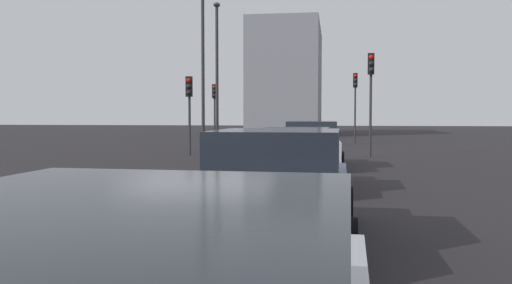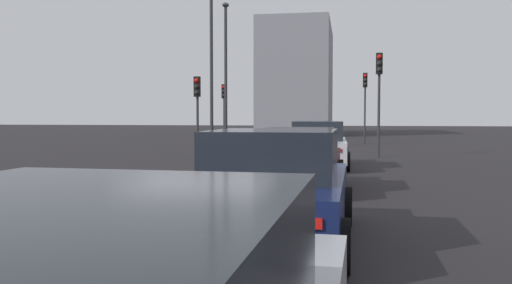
{
  "view_description": "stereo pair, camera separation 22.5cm",
  "coord_description": "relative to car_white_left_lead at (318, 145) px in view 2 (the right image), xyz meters",
  "views": [
    {
      "loc": [
        -8.94,
        -2.27,
        1.81
      ],
      "look_at": [
        0.22,
        -0.94,
        1.34
      ],
      "focal_mm": 37.19,
      "sensor_mm": 36.0,
      "label": 1
    },
    {
      "loc": [
        -8.9,
        -2.49,
        1.81
      ],
      "look_at": [
        0.22,
        -0.94,
        1.34
      ],
      "focal_mm": 37.19,
      "sensor_mm": 36.0,
      "label": 2
    }
  ],
  "objects": [
    {
      "name": "car_navy_left_third",
      "position": [
        -11.15,
        0.02,
        0.0
      ],
      "size": [
        4.31,
        2.17,
        1.6
      ],
      "rotation": [
        0.0,
        0.0,
        -0.02
      ],
      "color": "#141E4C",
      "rests_on": "ground_plane"
    },
    {
      "name": "traffic_light_near_left",
      "position": [
        4.46,
        5.63,
        1.78
      ],
      "size": [
        0.32,
        0.29,
        3.52
      ],
      "rotation": [
        0.0,
        0.0,
        3.19
      ],
      "color": "#2D2D30",
      "rests_on": "ground_plane"
    },
    {
      "name": "traffic_light_far_left",
      "position": [
        4.64,
        -2.31,
        2.41
      ],
      "size": [
        0.32,
        0.29,
        4.43
      ],
      "rotation": [
        0.0,
        0.0,
        3.06
      ],
      "color": "#2D2D30",
      "rests_on": "ground_plane"
    },
    {
      "name": "ground_plane",
      "position": [
        -9.57,
        1.54,
        -0.87
      ],
      "size": [
        160.0,
        160.0,
        0.2
      ],
      "primitive_type": "cube",
      "color": "black"
    },
    {
      "name": "car_maroon_left_second",
      "position": [
        -5.68,
        0.16,
        -0.04
      ],
      "size": [
        4.11,
        2.1,
        1.5
      ],
      "rotation": [
        0.0,
        0.0,
        -0.03
      ],
      "color": "#510F16",
      "rests_on": "ground_plane"
    },
    {
      "name": "traffic_light_far_right",
      "position": [
        14.72,
        6.8,
        1.95
      ],
      "size": [
        0.32,
        0.29,
        3.77
      ],
      "rotation": [
        0.0,
        0.0,
        3.21
      ],
      "color": "#2D2D30",
      "rests_on": "ground_plane"
    },
    {
      "name": "building_facade_left",
      "position": [
        31.09,
        3.54,
        4.24
      ],
      "size": [
        12.98,
        6.11,
        10.02
      ],
      "primitive_type": "cube",
      "color": "gray",
      "rests_on": "ground_plane"
    },
    {
      "name": "traffic_light_near_right",
      "position": [
        15.42,
        -2.1,
        2.41
      ],
      "size": [
        0.32,
        0.29,
        4.43
      ],
      "rotation": [
        0.0,
        0.0,
        3.08
      ],
      "color": "#2D2D30",
      "rests_on": "ground_plane"
    },
    {
      "name": "street_lamp_far",
      "position": [
        9.16,
        5.39,
        3.76
      ],
      "size": [
        0.56,
        0.36,
        7.74
      ],
      "color": "#2D2D30",
      "rests_on": "ground_plane"
    },
    {
      "name": "car_white_left_lead",
      "position": [
        0.0,
        0.0,
        0.0
      ],
      "size": [
        4.71,
        2.18,
        1.59
      ],
      "rotation": [
        0.0,
        0.0,
        0.02
      ],
      "color": "silver",
      "rests_on": "ground_plane"
    },
    {
      "name": "street_lamp_kerbside",
      "position": [
        7.11,
        5.65,
        4.4
      ],
      "size": [
        0.56,
        0.36,
        8.97
      ],
      "color": "#2D2D30",
      "rests_on": "ground_plane"
    }
  ]
}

